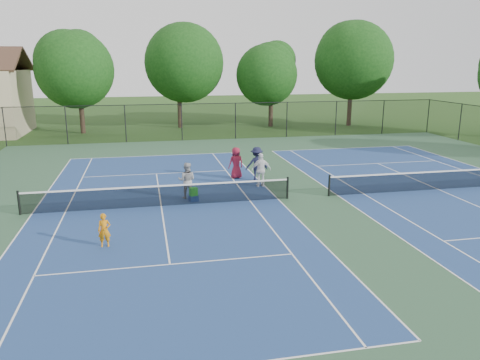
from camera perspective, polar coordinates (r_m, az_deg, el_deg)
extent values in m
plane|color=#234716|center=(22.76, 8.31, -2.12)|extent=(140.00, 140.00, 0.00)
cube|color=#305539|center=(22.76, 8.31, -2.11)|extent=(36.00, 36.00, 0.01)
cube|color=navy|center=(21.46, -9.58, -3.16)|extent=(10.97, 23.77, 0.00)
cube|color=white|center=(32.99, -10.47, 2.93)|extent=(10.97, 0.06, 0.00)
cube|color=white|center=(21.99, -24.03, -3.79)|extent=(0.06, 23.77, 0.00)
cube|color=white|center=(22.30, 4.64, -2.32)|extent=(0.06, 23.77, 0.00)
cube|color=white|center=(21.73, -20.50, -3.65)|extent=(0.06, 23.77, 0.00)
cube|color=white|center=(21.96, 1.21, -2.53)|extent=(0.06, 23.77, 0.00)
cube|color=white|center=(27.63, -10.15, 0.76)|extent=(8.23, 0.06, 0.00)
cube|color=white|center=(15.46, -8.54, -10.13)|extent=(8.23, 0.06, 0.00)
cube|color=white|center=(21.45, -9.58, -3.15)|extent=(0.06, 12.80, 0.00)
cylinder|color=black|center=(21.95, -25.35, -2.54)|extent=(0.10, 0.10, 1.07)
cylinder|color=black|center=(22.29, 5.82, -0.96)|extent=(0.10, 0.10, 1.07)
cube|color=black|center=(21.32, -9.63, -1.98)|extent=(11.90, 0.01, 0.90)
cube|color=white|center=(21.20, -9.69, -0.73)|extent=(11.90, 0.04, 0.07)
cube|color=navy|center=(25.96, 23.00, -1.06)|extent=(10.97, 23.77, 0.00)
cube|color=white|center=(36.08, 12.38, 3.79)|extent=(10.97, 0.06, 0.00)
cube|color=white|center=(23.31, 11.82, -1.85)|extent=(0.06, 23.77, 0.00)
cube|color=white|center=(23.88, 14.83, -1.64)|extent=(0.06, 23.77, 0.00)
cube|color=white|center=(31.26, 16.43, 1.96)|extent=(8.23, 0.06, 0.00)
cube|color=white|center=(25.96, 23.00, -1.05)|extent=(0.06, 12.80, 0.00)
cylinder|color=black|center=(23.00, 10.82, -0.67)|extent=(0.10, 0.10, 1.07)
cube|color=black|center=(25.85, 23.10, -0.07)|extent=(11.90, 0.01, 0.90)
cube|color=white|center=(25.74, 23.20, 0.96)|extent=(11.90, 0.04, 0.07)
cylinder|color=black|center=(40.16, -26.79, 5.78)|extent=(0.08, 0.08, 3.00)
cylinder|color=black|center=(39.23, -20.41, 6.25)|extent=(0.08, 0.08, 3.00)
cylinder|color=black|center=(38.82, -13.79, 6.66)|extent=(0.08, 0.08, 3.00)
cylinder|color=black|center=(38.92, -7.12, 6.97)|extent=(0.08, 0.08, 3.00)
cylinder|color=black|center=(39.53, -0.56, 7.19)|extent=(0.08, 0.08, 3.00)
cylinder|color=black|center=(40.64, 5.73, 7.32)|extent=(0.08, 0.08, 3.00)
cylinder|color=black|center=(42.20, 11.62, 7.35)|extent=(0.08, 0.08, 3.00)
cylinder|color=black|center=(44.17, 17.04, 7.32)|extent=(0.08, 0.08, 3.00)
cylinder|color=black|center=(46.49, 21.95, 7.23)|extent=(0.08, 0.08, 3.00)
cylinder|color=black|center=(42.84, 25.25, 6.39)|extent=(0.08, 0.08, 3.00)
cube|color=black|center=(39.53, -0.56, 7.19)|extent=(36.00, 0.01, 3.00)
cube|color=black|center=(39.38, -0.56, 9.36)|extent=(36.00, 0.05, 0.05)
cylinder|color=#2D2116|center=(45.03, -18.74, 7.81)|extent=(0.44, 0.44, 3.78)
sphere|color=#103A0F|center=(44.82, -19.13, 12.59)|extent=(6.80, 6.80, 6.80)
sphere|color=#103A0F|center=(44.81, -19.20, 13.43)|extent=(5.58, 5.58, 5.58)
sphere|color=#103A0F|center=(44.81, -19.27, 14.28)|extent=(4.35, 4.35, 4.35)
cylinder|color=#2D2116|center=(46.82, -7.36, 8.88)|extent=(0.44, 0.44, 4.14)
sphere|color=#103A0F|center=(46.63, -7.53, 13.98)|extent=(7.60, 7.60, 7.60)
sphere|color=#103A0F|center=(46.63, -7.55, 14.74)|extent=(6.23, 6.23, 6.23)
sphere|color=#103A0F|center=(46.64, -7.58, 15.51)|extent=(4.86, 4.86, 4.86)
cylinder|color=#2D2116|center=(47.43, 3.77, 8.60)|extent=(0.44, 0.44, 3.42)
sphere|color=#103A0F|center=(47.22, 3.84, 12.66)|extent=(6.00, 6.00, 6.00)
sphere|color=#103A0F|center=(47.21, 3.86, 13.51)|extent=(4.92, 4.92, 4.92)
sphere|color=#103A0F|center=(47.21, 3.87, 14.36)|extent=(3.84, 3.84, 3.84)
cylinder|color=#2D2116|center=(49.21, 13.23, 8.99)|extent=(0.44, 0.44, 4.32)
sphere|color=#103A0F|center=(49.03, 13.52, 14.00)|extent=(7.80, 7.80, 7.80)
sphere|color=#103A0F|center=(49.04, 13.56, 14.71)|extent=(6.40, 6.40, 6.40)
sphere|color=#103A0F|center=(49.05, 13.60, 15.43)|extent=(4.99, 4.99, 4.99)
imported|color=orange|center=(17.15, -16.21, -5.92)|extent=(0.44, 0.29, 1.22)
imported|color=#97979A|center=(22.35, -6.49, -0.05)|extent=(0.98, 0.84, 1.74)
imported|color=white|center=(24.31, 2.59, 1.24)|extent=(1.04, 0.44, 1.78)
imported|color=#171933|center=(25.53, 2.05, 1.98)|extent=(1.25, 0.77, 1.86)
imported|color=maroon|center=(26.04, -0.49, 2.11)|extent=(0.97, 0.75, 1.76)
cube|color=navy|center=(21.95, -5.67, -2.26)|extent=(0.48, 0.40, 0.29)
cube|color=green|center=(21.86, -5.70, -1.42)|extent=(0.40, 0.36, 0.38)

